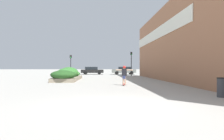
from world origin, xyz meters
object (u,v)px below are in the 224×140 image
at_px(traffic_light_left, 71,62).
at_px(skateboarder, 124,73).
at_px(trash_bin, 222,87).
at_px(traffic_light_right, 131,60).
at_px(skateboard, 124,84).
at_px(car_center_left, 92,70).
at_px(car_leftmost, 124,70).

bearing_deg(traffic_light_left, skateboarder, -70.08).
distance_m(skateboarder, traffic_light_left, 18.98).
height_order(trash_bin, traffic_light_right, traffic_light_right).
height_order(skateboard, car_center_left, car_center_left).
distance_m(trash_bin, traffic_light_right, 24.85).
xyz_separation_m(car_leftmost, traffic_light_left, (-9.06, -7.06, 1.46)).
bearing_deg(traffic_light_left, car_center_left, 69.18).
bearing_deg(skateboard, car_leftmost, 100.06).
xyz_separation_m(skateboarder, car_leftmost, (2.61, 24.87, -0.15)).
xyz_separation_m(trash_bin, car_leftmost, (-1.14, 31.57, 0.33)).
bearing_deg(car_leftmost, car_center_left, 82.50).
height_order(skateboarder, car_leftmost, skateboarder).
bearing_deg(skateboard, traffic_light_right, 96.45).
bearing_deg(car_leftmost, traffic_light_left, 127.95).
xyz_separation_m(skateboard, car_center_left, (-3.46, 25.67, 0.69)).
bearing_deg(skateboard, car_center_left, 113.73).
bearing_deg(car_center_left, traffic_light_left, -20.82).
distance_m(skateboard, car_center_left, 25.91).
bearing_deg(traffic_light_right, traffic_light_left, -178.55).
xyz_separation_m(skateboard, skateboarder, (0.00, 0.00, 0.86)).
distance_m(skateboard, skateboarder, 0.86).
bearing_deg(car_center_left, trash_bin, 12.56).
relative_size(traffic_light_left, traffic_light_right, 0.86).
height_order(car_center_left, traffic_light_right, traffic_light_right).
relative_size(trash_bin, car_center_left, 0.21).
relative_size(skateboarder, traffic_light_left, 0.42).
bearing_deg(traffic_light_left, skateboard, -70.08).
xyz_separation_m(trash_bin, traffic_light_left, (-10.20, 24.51, 1.79)).
bearing_deg(skateboard, skateboarder, 106.04).
height_order(car_leftmost, car_center_left, car_leftmost).
bearing_deg(traffic_light_left, trash_bin, -67.41).
bearing_deg(trash_bin, skateboarder, 119.19).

